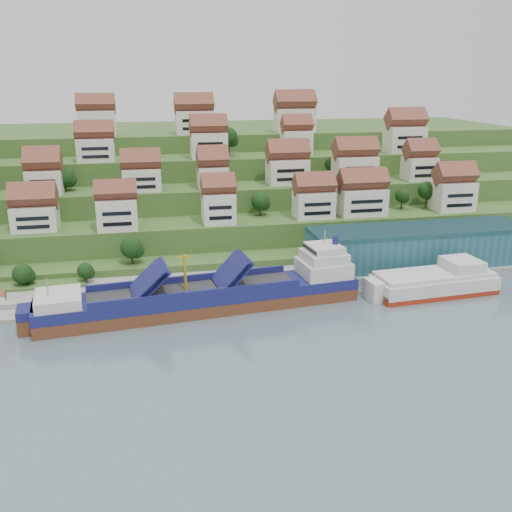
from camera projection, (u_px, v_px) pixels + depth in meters
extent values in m
plane|color=slate|center=(242.00, 309.00, 130.38)|extent=(300.00, 300.00, 0.00)
cube|color=gray|center=(307.00, 277.00, 147.93)|extent=(180.00, 14.00, 2.20)
cube|color=#2D4C1E|center=(200.00, 215.00, 210.02)|extent=(260.00, 128.00, 4.00)
cube|color=#2D4C1E|center=(198.00, 203.00, 213.63)|extent=(260.00, 118.00, 11.00)
cube|color=#2D4C1E|center=(196.00, 189.00, 220.03)|extent=(260.00, 102.00, 18.00)
cube|color=#2D4C1E|center=(193.00, 177.00, 226.44)|extent=(260.00, 86.00, 25.00)
cube|color=#2D4C1E|center=(191.00, 166.00, 233.93)|extent=(260.00, 68.00, 31.00)
cube|color=silver|center=(35.00, 218.00, 153.85)|extent=(11.73, 8.57, 6.67)
cube|color=silver|center=(117.00, 214.00, 153.98)|extent=(10.63, 7.03, 8.41)
cube|color=silver|center=(218.00, 208.00, 160.66)|extent=(8.99, 7.62, 8.57)
cube|color=silver|center=(314.00, 205.00, 167.20)|extent=(11.27, 7.73, 7.67)
cube|color=silver|center=(362.00, 202.00, 170.32)|extent=(13.87, 8.26, 7.93)
cube|color=silver|center=(453.00, 196.00, 175.95)|extent=(11.89, 8.31, 8.86)
cube|color=silver|center=(45.00, 182.00, 166.26)|extent=(9.96, 8.98, 6.93)
cube|color=silver|center=(142.00, 180.00, 170.08)|extent=(11.22, 7.90, 6.67)
cube|color=silver|center=(213.00, 177.00, 174.35)|extent=(8.96, 8.56, 6.52)
cube|color=silver|center=(287.00, 172.00, 180.62)|extent=(12.55, 8.36, 7.85)
cube|color=silver|center=(355.00, 169.00, 182.70)|extent=(13.29, 8.18, 8.47)
cube|color=silver|center=(419.00, 168.00, 187.64)|extent=(9.86, 8.04, 7.52)
cube|color=silver|center=(96.00, 150.00, 179.20)|extent=(11.45, 7.30, 7.26)
cube|color=silver|center=(209.00, 145.00, 186.18)|extent=(11.54, 7.79, 8.34)
cube|color=silver|center=(296.00, 143.00, 193.97)|extent=(9.81, 7.14, 8.24)
cube|color=silver|center=(405.00, 139.00, 200.04)|extent=(12.95, 8.47, 9.09)
cube|color=silver|center=(97.00, 123.00, 195.82)|extent=(12.46, 7.51, 8.60)
cube|color=silver|center=(194.00, 122.00, 202.54)|extent=(13.09, 8.15, 8.11)
cube|color=silver|center=(295.00, 120.00, 209.85)|extent=(14.20, 8.73, 8.48)
ellipsoid|color=#163712|center=(131.00, 248.00, 147.63)|extent=(5.77, 5.77, 5.77)
ellipsoid|color=#163712|center=(402.00, 196.00, 177.39)|extent=(4.39, 4.39, 4.39)
ellipsoid|color=#163712|center=(427.00, 190.00, 178.58)|extent=(5.58, 5.58, 5.58)
ellipsoid|color=#163712|center=(260.00, 201.00, 169.12)|extent=(5.51, 5.51, 5.51)
ellipsoid|color=#163712|center=(332.00, 164.00, 187.20)|extent=(4.77, 4.77, 4.77)
ellipsoid|color=#163712|center=(41.00, 179.00, 169.58)|extent=(5.06, 5.06, 5.06)
ellipsoid|color=#163712|center=(65.00, 178.00, 169.48)|extent=(5.99, 5.99, 5.99)
ellipsoid|color=#163712|center=(229.00, 137.00, 190.95)|extent=(5.99, 5.99, 5.99)
ellipsoid|color=#163712|center=(301.00, 137.00, 198.85)|extent=(5.70, 5.70, 5.70)
ellipsoid|color=#163712|center=(303.00, 143.00, 197.57)|extent=(5.37, 5.37, 5.37)
ellipsoid|color=#163712|center=(23.00, 274.00, 136.71)|extent=(4.97, 4.97, 4.97)
ellipsoid|color=#163712|center=(85.00, 271.00, 139.57)|extent=(3.95, 3.95, 3.95)
cube|color=#235360|center=(419.00, 245.00, 154.16)|extent=(60.00, 15.00, 10.00)
cylinder|color=gray|center=(306.00, 265.00, 141.33)|extent=(0.16, 0.16, 8.00)
cube|color=maroon|center=(309.00, 251.00, 140.36)|extent=(1.20, 0.05, 0.80)
cube|color=white|center=(0.00, 300.00, 129.99)|extent=(2.40, 2.20, 2.20)
cube|color=#592F1B|center=(203.00, 306.00, 129.73)|extent=(73.40, 18.65, 4.66)
cube|color=navy|center=(202.00, 293.00, 128.82)|extent=(73.41, 18.76, 2.42)
cube|color=beige|center=(58.00, 299.00, 119.21)|extent=(10.36, 11.52, 2.42)
cube|color=#262628|center=(194.00, 289.00, 127.92)|extent=(47.29, 14.27, 0.28)
cube|color=navy|center=(147.00, 281.00, 123.99)|extent=(8.00, 10.95, 6.44)
cube|color=navy|center=(230.00, 272.00, 129.39)|extent=(7.66, 10.91, 6.80)
cylinder|color=gold|center=(185.00, 273.00, 126.14)|extent=(0.72, 0.72, 8.38)
cube|color=beige|center=(324.00, 268.00, 136.56)|extent=(12.21, 11.72, 3.72)
cube|color=beige|center=(324.00, 256.00, 135.66)|extent=(10.25, 10.41, 2.33)
cube|color=beige|center=(324.00, 248.00, 135.06)|extent=(8.28, 9.11, 1.68)
cylinder|color=navy|center=(335.00, 240.00, 135.34)|extent=(1.64, 1.64, 2.05)
cube|color=maroon|center=(433.00, 291.00, 139.89)|extent=(30.82, 13.18, 2.61)
cube|color=silver|center=(434.00, 282.00, 139.22)|extent=(30.83, 13.29, 3.21)
cube|color=silver|center=(434.00, 274.00, 138.61)|extent=(29.24, 11.97, 1.20)
cube|color=silver|center=(462.00, 265.00, 140.06)|extent=(8.64, 9.39, 3.01)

